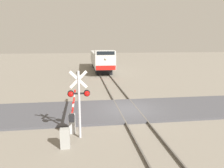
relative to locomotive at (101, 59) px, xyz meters
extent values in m
plane|color=gray|center=(0.00, -23.15, -1.97)|extent=(160.00, 160.00, 0.00)
cube|color=#59544C|center=(-0.72, -23.15, -1.89)|extent=(0.08, 80.00, 0.15)
cube|color=#59544C|center=(0.72, -23.15, -1.89)|extent=(0.08, 80.00, 0.15)
cube|color=#47474C|center=(0.00, -23.15, -1.89)|extent=(36.00, 5.39, 0.15)
cube|color=black|center=(0.00, -4.19, -1.44)|extent=(2.55, 3.20, 1.05)
cube|color=black|center=(0.00, 4.74, -1.44)|extent=(2.55, 3.20, 1.05)
cube|color=silver|center=(0.00, 0.27, 0.16)|extent=(3.00, 16.24, 2.16)
cube|color=silver|center=(0.00, -6.49, 1.55)|extent=(2.94, 2.70, 0.61)
cube|color=black|center=(0.00, -7.88, 1.55)|extent=(2.55, 0.06, 0.49)
cube|color=red|center=(0.00, -7.89, -0.57)|extent=(2.85, 0.08, 0.64)
sphere|color=#F2EACC|center=(0.00, -7.90, 0.76)|extent=(0.36, 0.36, 0.36)
cylinder|color=#ADADB2|center=(-3.58, -27.30, -0.12)|extent=(0.14, 0.14, 3.69)
cube|color=white|center=(-3.58, -27.30, 1.27)|extent=(0.95, 0.04, 0.95)
cube|color=white|center=(-3.58, -27.30, 1.27)|extent=(0.95, 0.04, 0.95)
cube|color=black|center=(-3.58, -27.30, 0.52)|extent=(1.04, 0.08, 0.08)
sphere|color=red|center=(-4.00, -27.40, 0.52)|extent=(0.28, 0.28, 0.28)
sphere|color=red|center=(-3.16, -27.40, 0.52)|extent=(0.28, 0.28, 0.28)
cylinder|color=black|center=(-4.00, -27.28, 0.52)|extent=(0.34, 0.14, 0.34)
cylinder|color=black|center=(-3.16, -27.28, 0.52)|extent=(0.34, 0.14, 0.34)
cube|color=silver|center=(-4.03, -26.62, -1.40)|extent=(0.36, 0.36, 1.13)
cube|color=black|center=(-4.03, -26.97, -0.94)|extent=(0.28, 0.36, 0.40)
cube|color=red|center=(-4.03, -25.80, -0.94)|extent=(0.10, 1.24, 0.14)
cube|color=white|center=(-4.03, -24.56, -0.94)|extent=(0.10, 1.24, 0.14)
cube|color=red|center=(-4.03, -23.32, -0.94)|extent=(0.10, 1.24, 0.14)
cube|color=white|center=(-4.03, -22.07, -0.94)|extent=(0.10, 1.24, 0.14)
cube|color=red|center=(-4.03, -20.83, -0.94)|extent=(0.10, 1.24, 0.14)
sphere|color=red|center=(-4.03, -24.45, -0.80)|extent=(0.14, 0.14, 0.14)
sphere|color=red|center=(-4.03, -20.91, -0.80)|extent=(0.14, 0.14, 0.14)
cube|color=#999993|center=(-4.29, -28.39, -1.46)|extent=(0.46, 0.31, 1.02)
camera|label=1|loc=(-3.36, -38.36, 3.23)|focal=34.28mm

